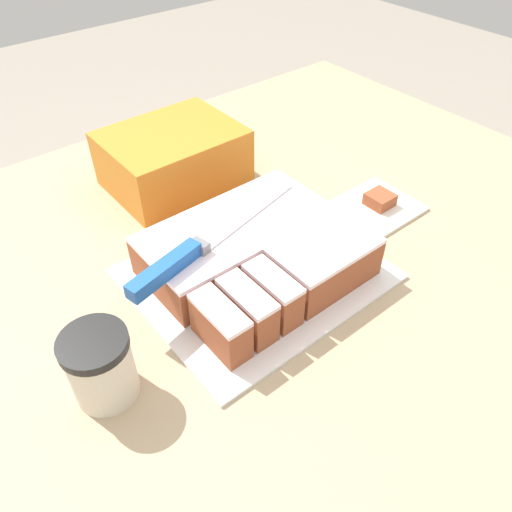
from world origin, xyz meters
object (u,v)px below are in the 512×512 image
Objects in this scene: cake_board at (256,274)px; knife at (186,256)px; brownie at (380,199)px; storage_box at (173,158)px; cake at (257,254)px; coffee_cup at (101,366)px.

knife is at bearing 167.09° from cake_board.
brownie is 0.18× the size of storage_box.
knife is 7.59× the size of brownie.
cake is 0.30m from storage_box.
cake_board is 0.04m from cake.
coffee_cup is at bearing -170.85° from cake_board.
cake is 6.69× the size of brownie.
cake_board is 0.13m from knife.
cake is 1.23× the size of storage_box.
knife reaches higher than brownie.
cake_board is at bearing -140.89° from cake.
cake is 0.28m from coffee_cup.
brownie is at bearing -1.16° from cake.
cake is 2.96× the size of coffee_cup.
brownie is (0.28, -0.01, -0.02)m from cake.
storage_box is at bearing 47.35° from coffee_cup.
storage_box is at bearing 82.29° from cake.
cake_board is 3.60× the size of coffee_cup.
cake_board is 0.31m from storage_box.
cake_board is 1.49× the size of storage_box.
coffee_cup is (-0.28, -0.05, 0.01)m from cake.
coffee_cup is at bearing -170.36° from cake.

